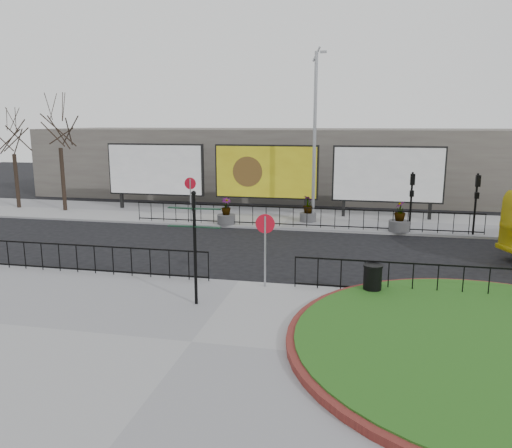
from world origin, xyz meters
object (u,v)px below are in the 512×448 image
(lamp_post, at_px, (315,135))
(planter_c, at_px, (399,221))
(planter_a, at_px, (226,215))
(fingerpost_sign, at_px, (195,237))
(planter_b, at_px, (308,212))
(litter_bin, at_px, (373,280))
(billboard_mid, at_px, (266,172))

(lamp_post, xyz_separation_m, planter_c, (4.49, -1.60, -4.17))
(planter_a, bearing_deg, fingerpost_sign, -79.13)
(planter_b, xyz_separation_m, planter_c, (4.76, -1.60, -0.01))
(litter_bin, relative_size, planter_a, 0.72)
(lamp_post, height_order, planter_c, lamp_post)
(litter_bin, relative_size, planter_c, 0.66)
(planter_b, bearing_deg, planter_a, -159.34)
(billboard_mid, height_order, planter_b, billboard_mid)
(lamp_post, bearing_deg, litter_bin, -75.53)
(lamp_post, height_order, planter_a, lamp_post)
(litter_bin, distance_m, planter_a, 12.50)
(litter_bin, bearing_deg, billboard_mid, 113.85)
(planter_c, bearing_deg, billboard_mid, 154.53)
(litter_bin, bearing_deg, fingerpost_sign, -160.84)
(billboard_mid, bearing_deg, litter_bin, -66.15)
(fingerpost_sign, height_order, planter_b, fingerpost_sign)
(lamp_post, xyz_separation_m, planter_a, (-4.51, -1.60, -4.22))
(planter_c, bearing_deg, planter_b, 161.43)
(fingerpost_sign, height_order, planter_c, fingerpost_sign)
(fingerpost_sign, bearing_deg, litter_bin, 22.57)
(lamp_post, xyz_separation_m, planter_b, (-0.27, -0.00, -4.16))
(fingerpost_sign, height_order, planter_a, fingerpost_sign)
(planter_b, bearing_deg, planter_c, -18.57)
(lamp_post, relative_size, litter_bin, 9.06)
(billboard_mid, distance_m, planter_a, 4.36)
(planter_b, bearing_deg, billboard_mid, 144.23)
(billboard_mid, xyz_separation_m, planter_a, (-1.51, -3.57, -1.99))
(lamp_post, bearing_deg, planter_b, -180.00)
(lamp_post, height_order, planter_b, lamp_post)
(planter_b, distance_m, planter_c, 5.02)
(planter_c, bearing_deg, planter_a, 180.00)
(fingerpost_sign, xyz_separation_m, planter_b, (1.98, 13.42, -1.54))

